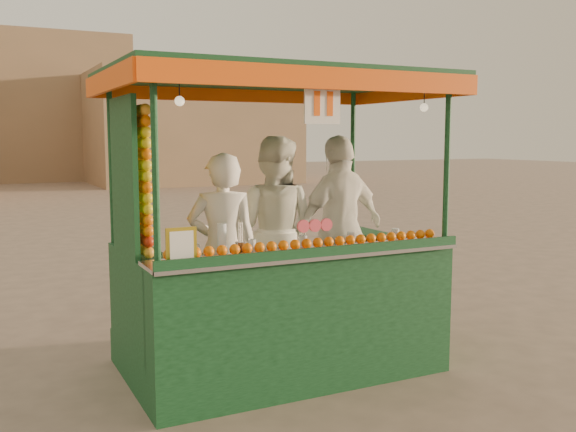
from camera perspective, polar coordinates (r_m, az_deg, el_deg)
name	(u,v)px	position (r m, az deg, el deg)	size (l,w,h in m)	color
ground	(268,364)	(6.04, -1.81, -12.93)	(90.00, 90.00, 0.00)	#6B594C
building_right	(191,129)	(30.64, -8.58, 7.65)	(9.00, 6.00, 5.00)	#947254
juice_cart	(274,278)	(5.63, -1.23, -5.47)	(2.87, 1.86, 2.61)	black
vendor_left	(223,249)	(5.48, -5.79, -2.93)	(0.68, 0.55, 1.62)	white
vendor_middle	(273,230)	(6.10, -1.29, -1.24)	(1.08, 1.07, 1.76)	white
vendor_right	(340,227)	(6.30, 4.65, -0.95)	(1.11, 0.64, 1.77)	white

